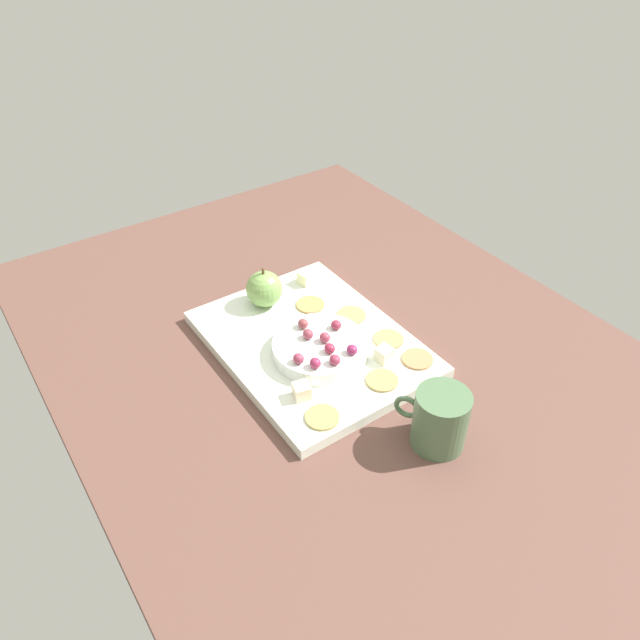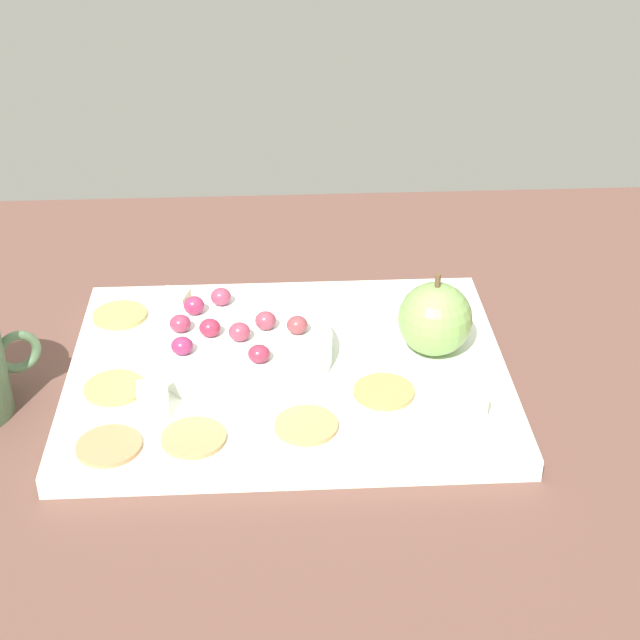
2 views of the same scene
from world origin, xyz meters
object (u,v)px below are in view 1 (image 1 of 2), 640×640
cracker_2 (310,305)px  grape_6 (315,363)px  grape_2 (303,324)px  cracker_3 (388,339)px  serving_dish (320,348)px  grape_8 (352,350)px  apple_whole (264,289)px  cracker_1 (381,381)px  grape_3 (308,334)px  grape_0 (325,337)px  cracker_0 (351,315)px  cracker_5 (322,417)px  cracker_4 (417,359)px  cheese_cube_0 (302,391)px  grape_1 (330,348)px  cup (440,419)px  platter (312,343)px  grape_5 (334,324)px  grape_4 (298,359)px  cheese_cube_1 (384,355)px  grape_7 (335,360)px  cheese_cube_2 (306,278)px

cracker_2 → grape_6: (16.37, -10.07, 3.11)cm
grape_2 → cracker_3: bearing=53.5°
serving_dish → grape_8: bearing=27.4°
apple_whole → cracker_1: 28.55cm
grape_3 → grape_0: bearing=38.3°
cracker_0 → cracker_5: bearing=-46.9°
cracker_4 → grape_0: 15.56cm
grape_6 → cheese_cube_0: bearing=-61.7°
cracker_5 → cracker_2: bearing=149.6°
grape_1 → cracker_5: bearing=-40.6°
grape_0 → cup: cup is taller
platter → cracker_2: cracker_2 is taller
grape_3 → cracker_5: bearing=-26.2°
cracker_5 → grape_5: size_ratio=2.73×
cracker_4 → grape_6: grape_6 is taller
cheese_cube_0 → grape_4: 5.55cm
cracker_3 → grape_4: (-1.73, -17.06, 3.07)cm
cracker_2 → platter: bearing=-32.7°
serving_dish → grape_6: grape_6 is taller
grape_0 → cracker_1: bearing=17.2°
cracker_1 → grape_8: size_ratio=2.73×
grape_2 → grape_4: (6.89, -5.40, 0.02)cm
cracker_2 → grape_1: (14.77, -6.18, 3.05)cm
grape_0 → grape_3: (-2.28, -1.80, -0.00)cm
cheese_cube_1 → grape_3: grape_3 is taller
cracker_1 → grape_4: (-8.86, -9.64, 3.07)cm
grape_2 → grape_8: bearing=15.8°
cracker_1 → grape_8: bearing=-166.3°
cheese_cube_1 → apple_whole: bearing=-161.8°
cheese_cube_0 → cracker_4: size_ratio=0.48×
cracker_1 → serving_dish: bearing=-159.6°
apple_whole → grape_1: bearing=0.8°
cracker_1 → cracker_3: (-7.13, 7.42, 0.00)cm
grape_6 → grape_4: bearing=-147.1°
grape_4 → grape_6: size_ratio=1.00×
grape_5 → grape_7: bearing=-34.9°
cracker_1 → grape_0: (-10.69, -3.31, 3.09)cm
cracker_4 → grape_1: grape_1 is taller
cracker_3 → grape_6: bearing=-87.6°
grape_0 → cup: 23.61cm
grape_8 → cup: size_ratio=0.18×
cheese_cube_0 → cracker_5: cheese_cube_0 is taller
grape_1 → grape_8: (2.24, 2.78, -0.03)cm
cheese_cube_1 → grape_2: 14.50cm
apple_whole → cheese_cube_1: (24.34, 8.02, -2.09)cm
cheese_cube_1 → cracker_3: bearing=131.6°
cracker_0 → grape_3: bearing=-74.7°
grape_0 → grape_2: (-5.06, -0.93, -0.03)cm
cheese_cube_2 → cracker_4: bearing=5.7°
serving_dish → cheese_cube_1: (7.28, 7.60, 0.02)cm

